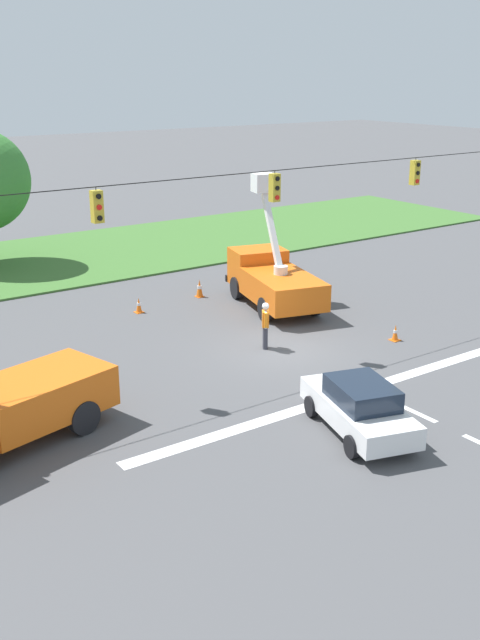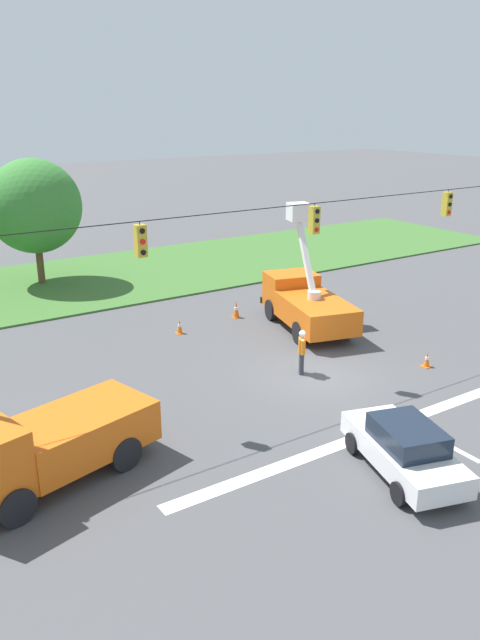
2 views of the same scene
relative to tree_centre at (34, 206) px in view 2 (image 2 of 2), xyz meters
The scene contains 12 objects.
ground_plane 19.97m from the tree_centre, 75.04° to the right, with size 200.00×200.00×0.00m, color #4C4C4F.
grass_verge 6.77m from the tree_centre, ahead, with size 56.00×12.00×0.10m, color #3D6B2D.
lane_markings 25.64m from the tree_centre, 78.52° to the right, with size 17.60×15.25×0.01m.
signal_gantry 19.44m from the tree_centre, 75.28° to the right, with size 26.20×0.33×7.20m.
tree_centre is the anchor object (origin of this frame).
utility_truck_bucket_lift 16.71m from the tree_centre, 60.26° to the right, with size 3.89×6.41×5.63m.
utility_truck_support_near 21.47m from the tree_centre, 105.86° to the right, with size 6.28×3.74×2.33m.
sedan_white 25.78m from the tree_centre, 83.91° to the right, with size 2.90×4.62×1.56m.
road_worker 19.27m from the tree_centre, 75.86° to the right, with size 0.42×0.56×1.77m.
traffic_cone_foreground_left 12.83m from the tree_centre, 76.58° to the right, with size 0.36×0.36×0.66m.
traffic_cone_foreground_right 13.52m from the tree_centre, 61.28° to the right, with size 0.36×0.36×0.82m.
traffic_cone_mid_left 22.92m from the tree_centre, 65.86° to the right, with size 0.36×0.36×0.63m.
Camera 2 is at (-14.46, -16.86, 9.77)m, focal length 35.00 mm.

